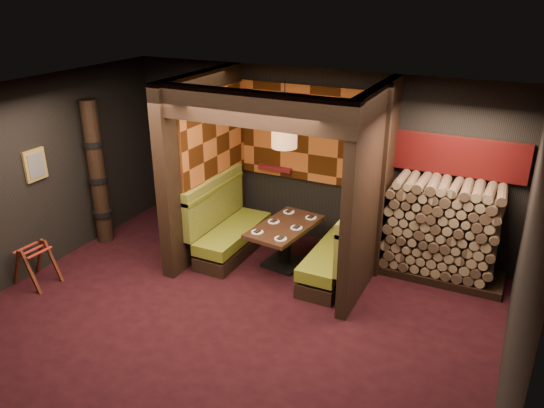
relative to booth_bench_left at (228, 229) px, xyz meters
The scene contains 23 objects.
floor 1.95m from the booth_bench_left, 59.77° to the right, with size 6.50×5.50×0.02m, color black.
ceiling 3.11m from the booth_bench_left, 59.77° to the right, with size 6.50×5.50×0.02m, color black.
wall_back 1.79m from the booth_bench_left, 49.10° to the left, with size 6.50×0.02×2.85m, color black.
wall_front 4.63m from the booth_bench_left, 77.70° to the right, with size 6.50×0.02×2.85m, color black.
wall_left 3.01m from the booth_bench_left, 144.33° to the right, with size 0.02×5.50×2.85m, color black.
wall_right 4.65m from the booth_bench_left, 21.35° to the right, with size 0.02×5.50×2.85m, color black.
partition_left 1.10m from the booth_bench_left, behind, with size 0.20×2.20×2.85m, color black.
partition_right 2.48m from the booth_bench_left, ahead, with size 0.15×2.10×2.85m, color black.
header_beam 2.60m from the booth_bench_left, 45.41° to the right, with size 2.85×0.18×0.44m, color black.
tapa_back_panel 2.00m from the booth_bench_left, 48.54° to the left, with size 2.40×0.06×1.55m, color #AB5621.
tapa_side_panel 1.48m from the booth_bench_left, 146.90° to the left, with size 0.04×1.85×1.45m, color #AB5621.
lacquer_shelf 1.32m from the booth_bench_left, 70.12° to the left, with size 0.60×0.12×0.07m, color #5E1218.
booth_bench_left is the anchor object (origin of this frame).
booth_bench_right 1.89m from the booth_bench_left, ahead, with size 0.68×1.60×1.14m.
dining_table 1.00m from the booth_bench_left, ahead, with size 0.85×1.36×0.68m.
place_settings 1.04m from the booth_bench_left, ahead, with size 0.69×1.10×0.03m.
pendant_lamp 2.00m from the booth_bench_left, ahead, with size 0.36×0.36×0.95m.
framed_picture 3.00m from the booth_bench_left, 145.49° to the right, with size 0.05×0.36×0.46m.
luggage_rack 2.87m from the booth_bench_left, 134.42° to the right, with size 0.63×0.46×0.66m.
totem_column 2.30m from the booth_bench_left, 165.25° to the right, with size 0.31×0.31×2.40m.
firewood_stack 3.34m from the booth_bench_left, 12.17° to the left, with size 1.73×0.70×1.50m.
mosaic_header 3.67m from the booth_bench_left, 17.60° to the left, with size 1.83×0.10×0.56m, color maroon.
bay_front_post 2.58m from the booth_bench_left, ahead, with size 0.08×0.08×2.85m, color black.
Camera 1 is at (3.04, -4.92, 4.05)m, focal length 35.00 mm.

